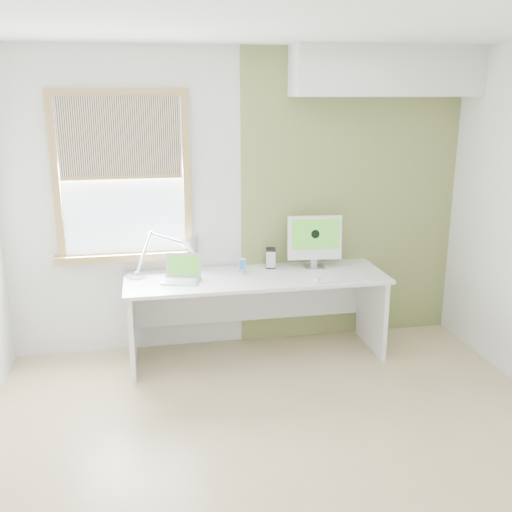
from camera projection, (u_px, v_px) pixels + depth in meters
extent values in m
cube|color=tan|center=(286.00, 447.00, 3.84)|extent=(4.00, 3.50, 0.02)
cube|color=white|center=(293.00, 17.00, 3.14)|extent=(4.00, 3.50, 0.02)
cube|color=silver|center=(241.00, 202.00, 5.15)|extent=(4.00, 0.02, 2.60)
cube|color=silver|center=(426.00, 402.00, 1.82)|extent=(4.00, 0.02, 2.60)
cube|color=olive|center=(350.00, 198.00, 5.31)|extent=(2.00, 0.02, 2.60)
cube|color=white|center=(386.00, 70.00, 4.89)|extent=(1.60, 0.40, 0.42)
cube|color=#A98245|center=(56.00, 179.00, 4.77)|extent=(0.06, 0.06, 1.42)
cube|color=#A98245|center=(187.00, 175.00, 4.96)|extent=(0.06, 0.06, 1.42)
cube|color=#A98245|center=(117.00, 92.00, 4.68)|extent=(1.00, 0.06, 0.06)
cube|color=#A98245|center=(127.00, 256.00, 5.03)|extent=(1.20, 0.14, 0.06)
cube|color=#D1E2F9|center=(122.00, 177.00, 4.88)|extent=(1.00, 0.01, 1.30)
cube|color=beige|center=(120.00, 137.00, 4.76)|extent=(0.98, 0.02, 0.65)
cube|color=#A98245|center=(122.00, 177.00, 4.84)|extent=(0.98, 0.03, 0.03)
cube|color=white|center=(256.00, 278.00, 4.96)|extent=(2.20, 0.70, 0.03)
cube|color=white|center=(132.00, 327.00, 4.87)|extent=(0.04, 0.64, 0.70)
cube|color=white|center=(372.00, 310.00, 5.25)|extent=(0.04, 0.64, 0.70)
cube|color=white|center=(250.00, 295.00, 5.34)|extent=(2.08, 0.02, 0.48)
cylinder|color=#BBBDC0|center=(137.00, 276.00, 4.93)|extent=(0.18, 0.18, 0.02)
sphere|color=#BBBDC0|center=(137.00, 274.00, 4.92)|extent=(0.05, 0.05, 0.05)
cylinder|color=#BBBDC0|center=(144.00, 254.00, 4.90)|extent=(0.16, 0.05, 0.35)
sphere|color=#BBBDC0|center=(151.00, 234.00, 4.88)|extent=(0.05, 0.05, 0.04)
cylinder|color=#BBBDC0|center=(170.00, 239.00, 4.92)|extent=(0.31, 0.03, 0.13)
sphere|color=#BBBDC0|center=(189.00, 245.00, 4.97)|extent=(0.04, 0.04, 0.04)
cone|color=#BBBDC0|center=(192.00, 248.00, 4.98)|extent=(0.27, 0.28, 0.21)
cube|color=#BBBDC0|center=(181.00, 281.00, 4.81)|extent=(0.34, 0.29, 0.02)
cube|color=#B2B5B7|center=(181.00, 280.00, 4.81)|extent=(0.28, 0.19, 0.00)
cube|color=#BBBDC0|center=(184.00, 265.00, 4.88)|extent=(0.30, 0.15, 0.19)
cube|color=#3B8B22|center=(184.00, 265.00, 4.87)|extent=(0.26, 0.12, 0.16)
cylinder|color=#BBBDC0|center=(242.00, 272.00, 5.03)|extent=(0.09, 0.09, 0.02)
cube|color=#BBBDC0|center=(242.00, 264.00, 5.01)|extent=(0.06, 0.02, 0.12)
cube|color=#194C99|center=(242.00, 265.00, 5.01)|extent=(0.05, 0.01, 0.09)
cube|color=#BBBDC0|center=(271.00, 258.00, 5.19)|extent=(0.10, 0.14, 0.17)
cube|color=black|center=(271.00, 249.00, 5.17)|extent=(0.10, 0.14, 0.01)
cube|color=black|center=(271.00, 266.00, 5.21)|extent=(0.10, 0.14, 0.01)
cube|color=#BBBDC0|center=(314.00, 267.00, 5.19)|extent=(0.19, 0.17, 0.01)
cube|color=#BBBDC0|center=(314.00, 257.00, 5.20)|extent=(0.06, 0.02, 0.15)
cube|color=white|center=(315.00, 238.00, 5.14)|extent=(0.48, 0.13, 0.39)
cube|color=#3B8B22|center=(315.00, 234.00, 5.10)|extent=(0.42, 0.07, 0.26)
cylinder|color=black|center=(315.00, 234.00, 5.10)|extent=(0.08, 0.02, 0.08)
cube|color=white|center=(343.00, 279.00, 4.86)|extent=(0.48, 0.17, 0.02)
cube|color=white|center=(343.00, 278.00, 4.86)|extent=(0.44, 0.14, 0.00)
ellipsoid|color=white|center=(317.00, 280.00, 4.80)|extent=(0.08, 0.11, 0.03)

